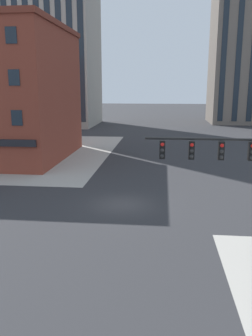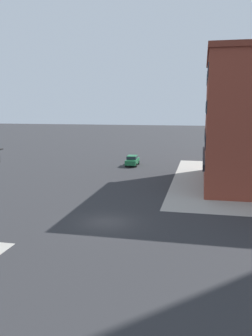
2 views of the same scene
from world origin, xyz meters
TOP-DOWN VIEW (x-y plane):
  - ground_plane at (0.00, 0.00)m, footprint 320.00×320.00m
  - traffic_signal_main at (6.89, -7.83)m, footprint 6.61×2.09m
  - residential_tower_skyline_right at (22.14, 64.21)m, footprint 16.20×14.56m

SIDE VIEW (x-z plane):
  - ground_plane at x=0.00m, z-range 0.00..0.00m
  - traffic_signal_main at x=6.89m, z-range 1.22..8.15m
  - residential_tower_skyline_right at x=22.14m, z-range 0.02..49.22m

